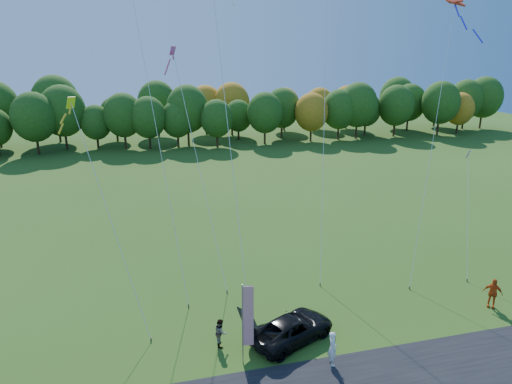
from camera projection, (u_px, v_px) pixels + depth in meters
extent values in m
plane|color=#2A4C14|center=(284.00, 351.00, 24.09)|extent=(160.00, 160.00, 0.00)
imported|color=black|center=(292.00, 328.00, 24.88)|extent=(5.48, 4.14, 1.38)
imported|color=white|center=(332.00, 348.00, 22.87)|extent=(0.50, 0.71, 1.86)
imported|color=gray|center=(221.00, 332.00, 24.40)|extent=(0.61, 0.78, 1.56)
imported|color=#C94812|center=(492.00, 293.00, 27.96)|extent=(1.15, 1.09, 1.91)
cylinder|color=#999999|center=(243.00, 324.00, 22.61)|extent=(0.06, 0.06, 4.44)
cube|color=red|center=(248.00, 316.00, 22.50)|extent=(0.55, 0.13, 3.33)
cube|color=navy|center=(248.00, 294.00, 22.15)|extent=(0.55, 0.12, 0.87)
cylinder|color=#4C3F33|center=(189.00, 305.00, 28.18)|extent=(0.08, 0.08, 0.20)
cylinder|color=#4C3F33|center=(320.00, 284.00, 30.70)|extent=(0.08, 0.08, 0.20)
cylinder|color=#4C3F33|center=(251.00, 338.00, 25.03)|extent=(0.08, 0.08, 0.20)
cylinder|color=#4C3F33|center=(409.00, 288.00, 30.28)|extent=(0.08, 0.08, 0.20)
cube|color=red|center=(455.00, 3.00, 33.04)|extent=(3.11, 1.08, 1.19)
cylinder|color=#4C3F33|center=(151.00, 340.00, 24.89)|extent=(0.08, 0.08, 0.20)
cube|color=#E6FF1A|center=(71.00, 103.00, 25.20)|extent=(1.11, 1.11, 1.31)
cylinder|color=#4C3F33|center=(227.00, 292.00, 29.78)|extent=(0.08, 0.08, 0.20)
cube|color=#E74DAC|center=(173.00, 51.00, 30.11)|extent=(1.01, 1.01, 1.19)
cylinder|color=#4C3F33|center=(467.00, 280.00, 31.24)|extent=(0.08, 0.08, 0.20)
cube|color=#3C0CA9|center=(468.00, 154.00, 33.10)|extent=(0.95, 0.95, 1.12)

